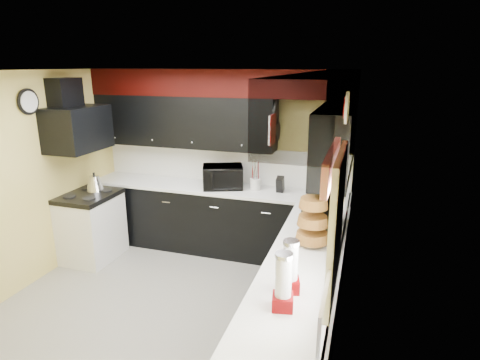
# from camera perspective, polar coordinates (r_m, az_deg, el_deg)

# --- Properties ---
(ground) EXTENTS (3.60, 3.60, 0.00)m
(ground) POSITION_cam_1_polar(r_m,az_deg,el_deg) (4.68, -10.25, -17.26)
(ground) COLOR gray
(ground) RESTS_ON ground
(wall_back) EXTENTS (3.60, 0.06, 2.50)m
(wall_back) POSITION_cam_1_polar(r_m,az_deg,el_deg) (5.72, -2.54, 2.88)
(wall_back) COLOR #E0C666
(wall_back) RESTS_ON ground
(wall_right) EXTENTS (0.06, 3.60, 2.50)m
(wall_right) POSITION_cam_1_polar(r_m,az_deg,el_deg) (3.67, 14.60, -5.31)
(wall_right) COLOR #E0C666
(wall_right) RESTS_ON ground
(wall_left) EXTENTS (0.06, 3.60, 2.50)m
(wall_left) POSITION_cam_1_polar(r_m,az_deg,el_deg) (5.22, -28.76, -0.42)
(wall_left) COLOR #E0C666
(wall_left) RESTS_ON ground
(ceiling) EXTENTS (3.60, 3.60, 0.06)m
(ceiling) POSITION_cam_1_polar(r_m,az_deg,el_deg) (3.93, -12.11, 14.94)
(ceiling) COLOR white
(ceiling) RESTS_ON wall_back
(cab_back) EXTENTS (3.60, 0.60, 0.90)m
(cab_back) POSITION_cam_1_polar(r_m,az_deg,el_deg) (5.69, -3.47, -5.65)
(cab_back) COLOR black
(cab_back) RESTS_ON ground
(cab_right) EXTENTS (0.60, 3.00, 0.90)m
(cab_right) POSITION_cam_1_polar(r_m,az_deg,el_deg) (3.79, 8.66, -17.85)
(cab_right) COLOR black
(cab_right) RESTS_ON ground
(counter_back) EXTENTS (3.62, 0.64, 0.04)m
(counter_back) POSITION_cam_1_polar(r_m,az_deg,el_deg) (5.53, -3.56, -1.13)
(counter_back) COLOR white
(counter_back) RESTS_ON cab_back
(counter_right) EXTENTS (0.64, 3.02, 0.04)m
(counter_right) POSITION_cam_1_polar(r_m,az_deg,el_deg) (3.55, 8.99, -11.55)
(counter_right) COLOR white
(counter_right) RESTS_ON cab_right
(splash_back) EXTENTS (3.60, 0.02, 0.50)m
(splash_back) POSITION_cam_1_polar(r_m,az_deg,el_deg) (5.72, -2.56, 2.28)
(splash_back) COLOR white
(splash_back) RESTS_ON counter_back
(splash_right) EXTENTS (0.02, 3.60, 0.50)m
(splash_right) POSITION_cam_1_polar(r_m,az_deg,el_deg) (3.69, 14.38, -6.17)
(splash_right) COLOR white
(splash_right) RESTS_ON counter_right
(upper_back) EXTENTS (2.60, 0.35, 0.70)m
(upper_back) POSITION_cam_1_polar(r_m,az_deg,el_deg) (5.65, -8.04, 8.26)
(upper_back) COLOR black
(upper_back) RESTS_ON wall_back
(upper_right) EXTENTS (0.35, 1.80, 0.70)m
(upper_right) POSITION_cam_1_polar(r_m,az_deg,el_deg) (4.40, 13.54, 5.76)
(upper_right) COLOR black
(upper_right) RESTS_ON wall_right
(soffit_back) EXTENTS (3.60, 0.36, 0.35)m
(soffit_back) POSITION_cam_1_polar(r_m,az_deg,el_deg) (5.40, -3.35, 13.63)
(soffit_back) COLOR black
(soffit_back) RESTS_ON wall_back
(soffit_right) EXTENTS (0.36, 3.24, 0.35)m
(soffit_right) POSITION_cam_1_polar(r_m,az_deg,el_deg) (3.27, 12.54, 11.67)
(soffit_right) COLOR black
(soffit_right) RESTS_ON wall_right
(stove) EXTENTS (0.60, 0.75, 0.86)m
(stove) POSITION_cam_1_polar(r_m,az_deg,el_deg) (5.80, -20.30, -6.46)
(stove) COLOR white
(stove) RESTS_ON ground
(cooktop) EXTENTS (0.62, 0.77, 0.06)m
(cooktop) POSITION_cam_1_polar(r_m,az_deg,el_deg) (5.65, -20.75, -2.14)
(cooktop) COLOR black
(cooktop) RESTS_ON stove
(hood) EXTENTS (0.50, 0.78, 0.55)m
(hood) POSITION_cam_1_polar(r_m,az_deg,el_deg) (5.48, -22.09, 6.79)
(hood) COLOR black
(hood) RESTS_ON wall_left
(hood_duct) EXTENTS (0.24, 0.40, 0.40)m
(hood_duct) POSITION_cam_1_polar(r_m,az_deg,el_deg) (5.52, -23.61, 11.10)
(hood_duct) COLOR black
(hood_duct) RESTS_ON wall_left
(window) EXTENTS (0.03, 0.86, 0.96)m
(window) POSITION_cam_1_polar(r_m,az_deg,el_deg) (2.72, 13.56, -6.08)
(window) COLOR white
(window) RESTS_ON wall_right
(valance) EXTENTS (0.04, 0.88, 0.20)m
(valance) POSITION_cam_1_polar(r_m,az_deg,el_deg) (2.60, 12.92, 2.21)
(valance) COLOR red
(valance) RESTS_ON wall_right
(pan_top) EXTENTS (0.03, 0.22, 0.40)m
(pan_top) POSITION_cam_1_polar(r_m,az_deg,el_deg) (5.12, 5.16, 9.81)
(pan_top) COLOR black
(pan_top) RESTS_ON upper_back
(pan_mid) EXTENTS (0.03, 0.28, 0.46)m
(pan_mid) POSITION_cam_1_polar(r_m,az_deg,el_deg) (5.03, 4.76, 6.83)
(pan_mid) COLOR black
(pan_mid) RESTS_ON upper_back
(pan_low) EXTENTS (0.03, 0.24, 0.42)m
(pan_low) POSITION_cam_1_polar(r_m,az_deg,el_deg) (5.29, 5.39, 6.94)
(pan_low) COLOR black
(pan_low) RESTS_ON upper_back
(cut_board) EXTENTS (0.03, 0.26, 0.35)m
(cut_board) POSITION_cam_1_polar(r_m,az_deg,el_deg) (4.91, 4.57, 7.19)
(cut_board) COLOR white
(cut_board) RESTS_ON upper_back
(baskets) EXTENTS (0.27, 0.27, 0.50)m
(baskets) POSITION_cam_1_polar(r_m,az_deg,el_deg) (3.76, 10.29, -5.65)
(baskets) COLOR brown
(baskets) RESTS_ON upper_right
(clock) EXTENTS (0.03, 0.30, 0.30)m
(clock) POSITION_cam_1_polar(r_m,az_deg,el_deg) (5.22, -27.90, 9.81)
(clock) COLOR black
(clock) RESTS_ON wall_left
(deco_plate) EXTENTS (0.03, 0.24, 0.24)m
(deco_plate) POSITION_cam_1_polar(r_m,az_deg,el_deg) (3.09, 14.95, 9.88)
(deco_plate) COLOR white
(deco_plate) RESTS_ON wall_right
(toaster_oven) EXTENTS (0.65, 0.60, 0.31)m
(toaster_oven) POSITION_cam_1_polar(r_m,az_deg,el_deg) (5.42, -2.46, 0.45)
(toaster_oven) COLOR black
(toaster_oven) RESTS_ON counter_back
(microwave) EXTENTS (0.37, 0.53, 0.29)m
(microwave) POSITION_cam_1_polar(r_m,az_deg,el_deg) (4.24, 11.40, -4.56)
(microwave) COLOR black
(microwave) RESTS_ON counter_right
(utensil_crock) EXTENTS (0.18, 0.18, 0.15)m
(utensil_crock) POSITION_cam_1_polar(r_m,az_deg,el_deg) (5.36, 2.18, -0.59)
(utensil_crock) COLOR silver
(utensil_crock) RESTS_ON counter_back
(knife_block) EXTENTS (0.10, 0.13, 0.20)m
(knife_block) POSITION_cam_1_polar(r_m,az_deg,el_deg) (5.28, 5.73, -0.66)
(knife_block) COLOR black
(knife_block) RESTS_ON counter_back
(kettle) EXTENTS (0.25, 0.25, 0.20)m
(kettle) POSITION_cam_1_polar(r_m,az_deg,el_deg) (5.73, -19.97, -0.42)
(kettle) COLOR #BBBABF
(kettle) RESTS_ON cooktop
(dispenser_a) EXTENTS (0.17, 0.17, 0.39)m
(dispenser_a) POSITION_cam_1_polar(r_m,az_deg,el_deg) (2.81, 6.18, -14.37)
(dispenser_a) COLOR maroon
(dispenser_a) RESTS_ON counter_right
(dispenser_b) EXTENTS (0.17, 0.17, 0.37)m
(dispenser_b) POSITION_cam_1_polar(r_m,az_deg,el_deg) (3.01, 7.17, -12.33)
(dispenser_b) COLOR #5C0B0E
(dispenser_b) RESTS_ON counter_right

